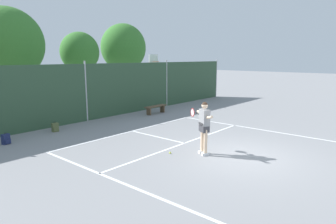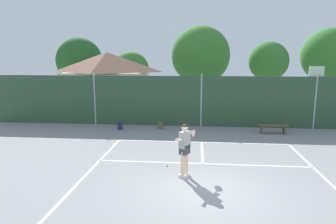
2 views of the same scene
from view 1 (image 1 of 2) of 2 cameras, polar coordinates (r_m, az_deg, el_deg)
ground_plane at (r=10.58m, az=14.01°, el=-8.28°), size 120.00×120.00×0.00m
court_markings at (r=10.86m, az=10.93°, el=-7.64°), size 8.30×11.10×0.01m
chainlink_fence at (r=16.24m, az=-15.44°, el=3.60°), size 26.09×0.09×3.16m
basketball_hoop at (r=22.21m, az=-2.86°, el=7.78°), size 0.90×0.67×3.55m
treeline_backdrop at (r=24.74m, az=-27.18°, el=10.89°), size 26.48×4.64×6.87m
tennis_player at (r=10.27m, az=6.92°, el=-2.17°), size 0.67×1.33×1.85m
tennis_ball at (r=10.56m, az=0.40°, el=-7.81°), size 0.07×0.07×0.07m
backpack_navy at (r=13.24m, az=-28.63°, el=-4.62°), size 0.32×0.30×0.46m
backpack_olive at (r=14.49m, az=-20.80°, el=-2.79°), size 0.30×0.27×0.46m
courtside_bench at (r=17.86m, az=-2.37°, el=0.84°), size 1.60×0.36×0.48m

